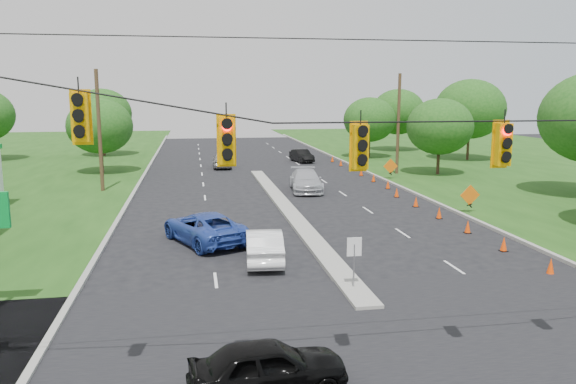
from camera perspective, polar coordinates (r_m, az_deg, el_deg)
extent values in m
plane|color=black|center=(16.10, 12.89, -17.01)|extent=(160.00, 160.00, 0.00)
cube|color=black|center=(16.10, 12.89, -17.01)|extent=(160.00, 14.00, 0.02)
cube|color=gray|center=(44.01, -15.20, 0.16)|extent=(0.25, 110.00, 0.16)
cube|color=gray|center=(46.57, 10.36, 0.87)|extent=(0.25, 110.00, 0.16)
cube|color=gray|center=(35.42, -0.13, -1.82)|extent=(1.00, 34.00, 0.18)
cylinder|color=gray|center=(21.01, 6.70, -7.65)|extent=(0.06, 0.06, 1.80)
cube|color=white|center=(20.78, 6.75, -5.55)|extent=(0.55, 0.04, 0.70)
cylinder|color=black|center=(13.47, 15.69, 8.60)|extent=(24.00, 0.04, 0.04)
cube|color=#FBAD00|center=(12.42, -20.36, 7.11)|extent=(0.34, 0.24, 1.00)
cube|color=#FBAD00|center=(12.26, -6.24, 5.18)|extent=(0.34, 0.24, 1.00)
cube|color=#FBAD00|center=(12.81, 7.34, 4.57)|extent=(0.34, 0.24, 1.00)
cube|color=#FBAD00|center=(14.22, 21.00, 4.53)|extent=(0.34, 0.24, 1.00)
cylinder|color=#422D1C|center=(43.81, -18.61, 5.87)|extent=(0.28, 0.28, 9.00)
cylinder|color=#422D1C|center=(51.60, 11.14, 6.75)|extent=(0.28, 0.28, 9.00)
cone|color=#FC4406|center=(25.19, 25.13, -6.87)|extent=(0.32, 0.32, 0.70)
cone|color=#FC4406|center=(28.01, 21.07, -4.94)|extent=(0.32, 0.32, 0.70)
cone|color=#FC4406|center=(30.97, 17.80, -3.36)|extent=(0.32, 0.32, 0.70)
cone|color=#FC4406|center=(34.03, 15.11, -2.05)|extent=(0.32, 0.32, 0.70)
cone|color=#FC4406|center=(37.18, 12.87, -0.96)|extent=(0.32, 0.32, 0.70)
cone|color=#FC4406|center=(40.37, 10.98, -0.03)|extent=(0.32, 0.32, 0.70)
cone|color=#FC4406|center=(43.82, 10.12, 0.77)|extent=(0.32, 0.32, 0.70)
cone|color=#FC4406|center=(47.09, 8.69, 1.45)|extent=(0.32, 0.32, 0.70)
cone|color=#FC4406|center=(50.39, 7.45, 2.03)|extent=(0.32, 0.32, 0.70)
cone|color=#FC4406|center=(53.71, 6.36, 2.54)|extent=(0.32, 0.32, 0.70)
cone|color=#FC4406|center=(57.06, 5.39, 3.00)|extent=(0.32, 0.32, 0.70)
cone|color=#FC4406|center=(60.42, 4.54, 3.40)|extent=(0.32, 0.32, 0.70)
cube|color=black|center=(35.93, 17.95, -1.25)|extent=(0.06, 0.58, 0.26)
cube|color=black|center=(35.93, 17.95, -1.25)|extent=(0.06, 0.58, 0.26)
cube|color=orange|center=(35.82, 18.00, -0.30)|extent=(1.27, 0.05, 1.27)
cube|color=black|center=(48.58, 10.36, 1.90)|extent=(0.06, 0.58, 0.26)
cube|color=black|center=(48.58, 10.36, 1.90)|extent=(0.06, 0.58, 0.26)
cube|color=orange|center=(48.50, 10.38, 2.60)|extent=(1.27, 0.05, 1.27)
cylinder|color=black|center=(54.17, -18.39, 3.13)|extent=(0.28, 0.28, 2.52)
ellipsoid|color=#194C14|center=(53.91, -18.57, 6.38)|extent=(5.88, 5.88, 5.04)
cylinder|color=black|center=(69.21, -18.20, 4.67)|extent=(0.28, 0.28, 2.88)
ellipsoid|color=#194C14|center=(69.00, -18.36, 7.58)|extent=(6.72, 6.72, 5.76)
cylinder|color=black|center=(52.30, 15.01, 3.07)|extent=(0.28, 0.28, 2.52)
ellipsoid|color=#194C14|center=(52.03, 15.16, 6.44)|extent=(5.88, 5.88, 5.04)
cylinder|color=black|center=(64.70, 17.82, 4.52)|extent=(0.28, 0.28, 3.24)
ellipsoid|color=#194C14|center=(64.48, 18.00, 8.02)|extent=(7.56, 7.56, 6.48)
cylinder|color=black|center=(73.11, 11.05, 5.24)|extent=(0.28, 0.28, 2.88)
ellipsoid|color=#194C14|center=(72.92, 11.14, 8.00)|extent=(6.72, 6.72, 5.76)
cylinder|color=black|center=(64.57, 8.22, 4.56)|extent=(0.28, 0.28, 2.52)
ellipsoid|color=#194C14|center=(64.36, 8.29, 7.29)|extent=(5.88, 5.88, 5.04)
imported|color=black|center=(14.33, -2.01, -17.32)|extent=(4.07, 2.04, 1.33)
imported|color=white|center=(24.55, -2.47, -5.42)|extent=(1.87, 4.50, 1.45)
imported|color=#2A48A8|center=(27.87, -8.51, -3.57)|extent=(4.58, 6.07, 1.53)
imported|color=#B4B5BB|center=(42.14, 1.83, 1.18)|extent=(2.78, 5.69, 1.59)
imported|color=gray|center=(55.77, -6.70, 3.26)|extent=(1.95, 4.63, 1.56)
imported|color=black|center=(60.17, 1.39, 3.71)|extent=(2.15, 4.29, 1.35)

